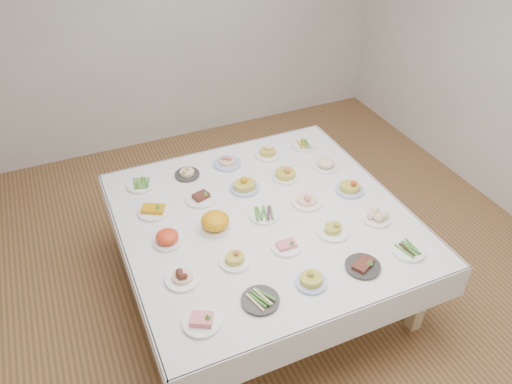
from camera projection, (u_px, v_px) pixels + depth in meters
name	position (u px, v px, depth m)	size (l,w,h in m)	color
room_envelope	(276.00, 70.00, 3.39)	(5.02, 5.02, 2.81)	#935E3D
display_table	(264.00, 223.00, 3.88)	(2.16, 2.16, 0.75)	white
dish_0	(202.00, 320.00, 3.00)	(0.23, 0.23, 0.10)	white
dish_1	(260.00, 299.00, 3.15)	(0.24, 0.24, 0.06)	#2D2A28
dish_2	(311.00, 278.00, 3.26)	(0.21, 0.21, 0.11)	#4C66B2
dish_3	(363.00, 263.00, 3.37)	(0.24, 0.24, 0.10)	#2D2A28
dish_4	(408.00, 250.00, 3.51)	(0.23, 0.23, 0.05)	white
dish_5	(182.00, 274.00, 3.27)	(0.23, 0.23, 0.13)	white
dish_6	(235.00, 258.00, 3.41)	(0.21, 0.21, 0.12)	white
dish_7	(286.00, 245.00, 3.54)	(0.21, 0.21, 0.09)	white
dish_8	(333.00, 227.00, 3.65)	(0.23, 0.23, 0.13)	white
dish_9	(377.00, 216.00, 3.78)	(0.21, 0.21, 0.09)	white
dish_10	(167.00, 238.00, 3.57)	(0.21, 0.21, 0.11)	white
dish_11	(215.00, 222.00, 3.68)	(0.22, 0.22, 0.14)	white
dish_12	(264.00, 214.00, 3.82)	(0.23, 0.22, 0.05)	white
dish_13	(307.00, 197.00, 3.93)	(0.24, 0.24, 0.13)	white
dish_14	(350.00, 185.00, 4.05)	(0.23, 0.23, 0.14)	#4C66B2
dish_15	(153.00, 208.00, 3.84)	(0.24, 0.24, 0.11)	white
dish_16	(201.00, 197.00, 3.98)	(0.24, 0.24, 0.09)	white
dish_17	(245.00, 183.00, 4.07)	(0.24, 0.24, 0.15)	#4C66B2
dish_18	(285.00, 172.00, 4.21)	(0.22, 0.22, 0.13)	white
dish_19	(326.00, 164.00, 4.33)	(0.21, 0.21, 0.11)	white
dish_20	(142.00, 184.00, 4.14)	(0.24, 0.24, 0.05)	white
dish_21	(187.00, 172.00, 4.24)	(0.21, 0.21, 0.10)	#2D2A28
dish_22	(227.00, 159.00, 4.37)	(0.24, 0.24, 0.13)	#4C66B2
dish_23	(268.00, 152.00, 4.49)	(0.22, 0.22, 0.11)	white
dish_24	(304.00, 145.00, 4.63)	(0.22, 0.22, 0.05)	white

